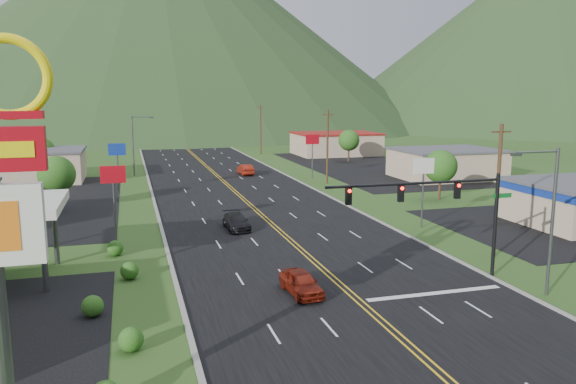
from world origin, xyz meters
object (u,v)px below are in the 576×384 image
object	(u,v)px
streetlight_east	(549,212)
car_dark_mid	(236,222)
traffic_signal	(443,202)
car_red_far	(245,170)
streetlight_west	(135,141)
car_red_near	(301,283)

from	to	relation	value
streetlight_east	car_dark_mid	distance (m)	26.76
traffic_signal	car_red_far	xyz separation A→B (m)	(-2.15, 52.26, -4.55)
streetlight_west	car_dark_mid	xyz separation A→B (m)	(8.10, -38.13, -4.49)
streetlight_east	car_red_near	xyz separation A→B (m)	(-14.10, 4.18, -4.46)
traffic_signal	streetlight_west	xyz separation A→B (m)	(-18.16, 56.00, -0.15)
traffic_signal	car_dark_mid	world-z (taller)	traffic_signal
car_red_near	car_dark_mid	world-z (taller)	car_red_near
car_red_near	car_red_far	size ratio (longest dim) A/B	0.89
streetlight_east	car_red_near	size ratio (longest dim) A/B	2.12
traffic_signal	streetlight_west	bearing A→B (deg)	107.97
traffic_signal	car_red_far	world-z (taller)	traffic_signal
traffic_signal	car_red_far	distance (m)	52.50
streetlight_east	car_red_near	bearing A→B (deg)	163.49
streetlight_east	traffic_signal	bearing A→B (deg)	139.61
streetlight_east	car_dark_mid	bearing A→B (deg)	124.00
streetlight_east	car_red_far	xyz separation A→B (m)	(-6.84, 56.26, -4.40)
streetlight_east	car_dark_mid	xyz separation A→B (m)	(-14.76, 21.87, -4.49)
streetlight_west	traffic_signal	bearing A→B (deg)	-72.03
traffic_signal	streetlight_east	distance (m)	6.17
car_dark_mid	car_red_far	xyz separation A→B (m)	(7.91, 34.39, 0.10)
car_dark_mid	streetlight_west	bearing A→B (deg)	100.62
streetlight_west	car_dark_mid	size ratio (longest dim) A/B	1.90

